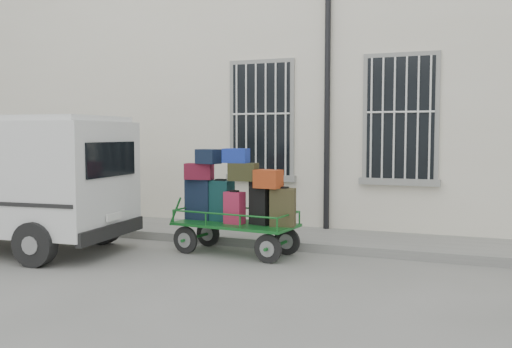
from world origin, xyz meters
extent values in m
plane|color=slate|center=(0.00, 0.00, 0.00)|extent=(80.00, 80.00, 0.00)
cube|color=beige|center=(0.00, 5.50, 3.00)|extent=(24.00, 5.00, 6.00)
cylinder|color=black|center=(0.95, 2.92, 2.80)|extent=(0.11, 0.11, 5.60)
cube|color=black|center=(-0.40, 2.98, 2.25)|extent=(1.20, 0.08, 2.20)
cube|color=gray|center=(-0.40, 2.96, 1.09)|extent=(1.45, 0.22, 0.12)
cube|color=black|center=(2.30, 2.98, 2.25)|extent=(1.20, 0.08, 2.20)
cube|color=gray|center=(2.30, 2.96, 1.09)|extent=(1.45, 0.22, 0.12)
cube|color=slate|center=(0.00, 2.20, 0.07)|extent=(24.00, 1.70, 0.15)
cylinder|color=black|center=(-0.81, 0.54, 0.22)|extent=(0.45, 0.11, 0.45)
cylinder|color=gray|center=(-0.81, 0.54, 0.22)|extent=(0.25, 0.11, 0.25)
cylinder|color=black|center=(-0.73, 1.22, 0.22)|extent=(0.45, 0.11, 0.45)
cylinder|color=gray|center=(-0.73, 1.22, 0.22)|extent=(0.25, 0.11, 0.25)
cylinder|color=black|center=(0.70, 0.37, 0.22)|extent=(0.45, 0.11, 0.45)
cylinder|color=gray|center=(0.70, 0.37, 0.22)|extent=(0.25, 0.11, 0.25)
cylinder|color=black|center=(0.78, 1.04, 0.22)|extent=(0.45, 0.11, 0.45)
cylinder|color=gray|center=(0.78, 1.04, 0.22)|extent=(0.25, 0.11, 0.25)
cube|color=#155F22|center=(-0.01, 0.79, 0.49)|extent=(2.06, 1.12, 0.04)
cylinder|color=#155F22|center=(-1.21, 0.93, 0.63)|extent=(0.26, 0.07, 0.50)
cube|color=black|center=(-0.75, 0.93, 0.86)|extent=(0.47, 0.24, 0.69)
cube|color=black|center=(-0.75, 0.93, 1.21)|extent=(0.19, 0.13, 0.03)
cube|color=#0C292C|center=(-0.33, 0.90, 0.85)|extent=(0.46, 0.31, 0.68)
cube|color=black|center=(-0.33, 0.90, 1.20)|extent=(0.18, 0.13, 0.03)
cube|color=maroon|center=(0.00, 0.71, 0.77)|extent=(0.33, 0.25, 0.52)
cube|color=black|center=(0.00, 0.71, 1.04)|extent=(0.13, 0.11, 0.03)
cube|color=black|center=(0.42, 0.81, 0.86)|extent=(0.38, 0.32, 0.70)
cube|color=black|center=(0.42, 0.81, 1.22)|extent=(0.14, 0.13, 0.03)
cube|color=#312B18|center=(0.80, 0.77, 0.81)|extent=(0.42, 0.30, 0.60)
cube|color=black|center=(0.80, 0.77, 1.13)|extent=(0.17, 0.14, 0.03)
cube|color=#571125|center=(-0.72, 0.88, 1.34)|extent=(0.49, 0.32, 0.27)
cube|color=black|center=(0.13, 0.76, 1.35)|extent=(0.46, 0.28, 0.29)
cube|color=maroon|center=(0.58, 0.71, 1.26)|extent=(0.45, 0.33, 0.29)
cube|color=black|center=(-0.52, 0.82, 1.59)|extent=(0.42, 0.33, 0.24)
cube|color=#18169D|center=(-0.01, 0.79, 1.61)|extent=(0.41, 0.31, 0.23)
cube|color=black|center=(-1.75, -0.14, 1.56)|extent=(0.14, 1.39, 0.54)
cube|color=black|center=(-1.76, -0.14, 0.43)|extent=(0.23, 1.83, 0.22)
cube|color=white|center=(-1.72, -0.14, 0.65)|extent=(0.06, 0.42, 0.12)
cylinder|color=black|center=(-2.43, -1.10, 0.34)|extent=(0.69, 0.27, 0.67)
cylinder|color=black|center=(-2.56, 0.72, 0.34)|extent=(0.69, 0.27, 0.67)
camera|label=1|loc=(3.65, -7.65, 1.96)|focal=40.00mm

